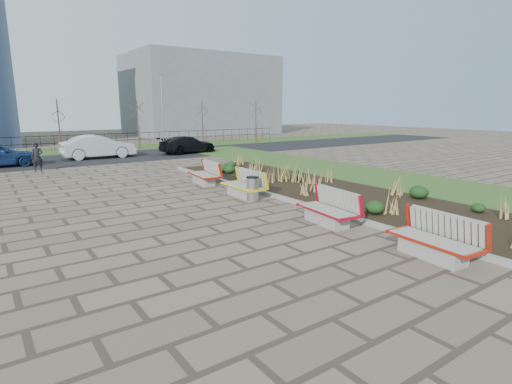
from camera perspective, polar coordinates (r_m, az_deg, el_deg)
ground at (r=9.16m, az=3.16°, el=-9.84°), size 120.00×120.00×0.00m
planting_bed at (r=16.75m, az=9.40°, el=0.24°), size 4.50×18.00×0.10m
planting_curb at (r=15.23m, az=3.12°, el=-0.69°), size 0.16×18.00×0.15m
grass_verge_near at (r=20.32m, az=19.03°, el=1.70°), size 5.00×38.00×0.04m
grass_verge_far at (r=35.23m, az=-26.41°, el=5.18°), size 80.00×5.00×0.04m
road at (r=29.34m, az=-24.54°, el=4.22°), size 80.00×7.00×0.02m
bench_a at (r=10.00m, az=23.97°, el=-5.96°), size 1.07×2.17×1.00m
bench_b at (r=11.99m, az=10.05°, el=-2.23°), size 1.16×2.20×1.00m
bench_c at (r=15.46m, az=-1.96°, el=1.12°), size 0.95×2.12×1.00m
bench_d at (r=18.20m, az=-7.53°, el=2.66°), size 1.14×2.19×1.00m
litter_bin at (r=14.76m, az=-0.50°, el=0.41°), size 0.44×0.44×0.90m
pedestrian at (r=24.73m, az=-28.79°, el=4.41°), size 0.65×0.50×1.58m
car_silver at (r=29.48m, az=-21.59°, el=6.05°), size 4.79×1.70×1.58m
car_black at (r=31.01m, az=-9.72°, el=6.69°), size 4.62×2.29×1.29m
tree_c at (r=33.61m, az=-26.32°, el=8.39°), size 1.40×1.40×4.00m
tree_d at (r=35.06m, az=-16.51°, el=9.22°), size 1.40×1.40×4.00m
tree_e at (r=37.43m, az=-7.67°, el=9.73°), size 1.40×1.40×4.00m
tree_f at (r=40.55m, az=-0.02°, el=10.00°), size 1.40×1.40×4.00m
lamp_east at (r=35.27m, az=-13.21°, el=11.03°), size 0.24×0.60×6.00m
railing_fence at (r=36.65m, az=-26.87°, el=6.33°), size 44.00×0.10×1.20m
building_grey at (r=54.87m, az=-7.86°, el=13.48°), size 18.00×12.00×10.00m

